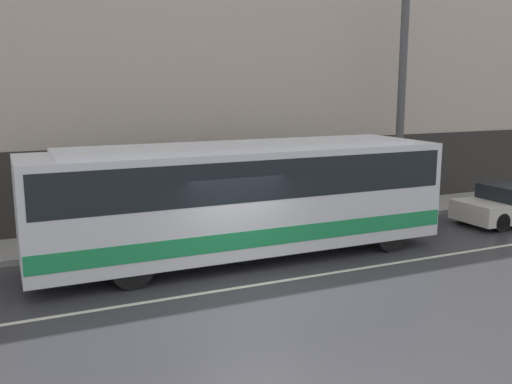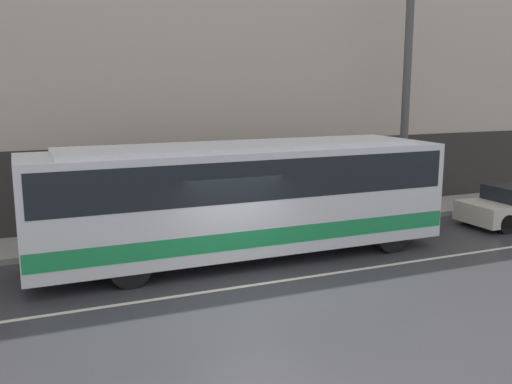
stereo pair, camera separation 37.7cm
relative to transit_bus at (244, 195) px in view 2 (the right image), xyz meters
The scene contains 7 objects.
ground_plane 2.86m from the transit_bus, 109.18° to the right, with size 60.00×60.00×0.00m, color #333338.
sidewalk 3.62m from the transit_bus, 103.25° to the left, with size 60.00×2.38×0.17m.
building_facade 6.59m from the transit_bus, 99.34° to the left, with size 60.00×0.35×13.69m.
lane_stripe 2.86m from the transit_bus, 109.18° to the right, with size 54.00×0.14×0.01m.
transit_bus is the anchor object (origin of this frame).
utility_pole_near 8.18m from the transit_bus, 20.33° to the left, with size 0.28×0.28×7.89m.
pedestrian_waiting 4.18m from the transit_bus, 108.41° to the left, with size 0.36×0.36×1.60m.
Camera 2 is at (-4.94, -12.06, 4.76)m, focal length 40.00 mm.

